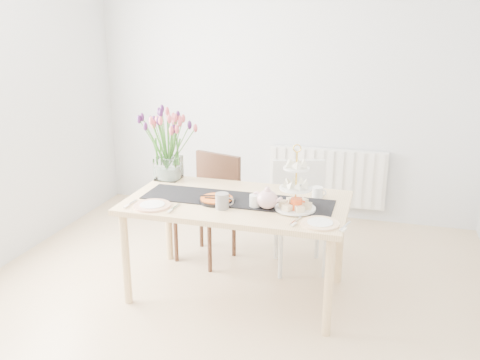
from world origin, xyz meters
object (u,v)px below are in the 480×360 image
(dining_table, at_px, (237,210))
(cake_stand, at_px, (296,194))
(tart_tin, at_px, (217,200))
(mug_orange, at_px, (296,205))
(mug_grey, at_px, (222,201))
(plate_right, at_px, (320,223))
(radiator, at_px, (327,177))
(chair_white, at_px, (300,207))
(chair_brown, at_px, (211,199))
(mug_white, at_px, (255,201))
(cream_jug, at_px, (317,192))
(tulip_vase, at_px, (167,134))
(plate_left, at_px, (152,206))
(teapot, at_px, (267,199))

(dining_table, relative_size, cake_stand, 3.86)
(tart_tin, height_order, mug_orange, mug_orange)
(mug_grey, xyz_separation_m, plate_right, (0.70, -0.10, -0.05))
(radiator, height_order, chair_white, chair_white)
(radiator, xyz_separation_m, chair_brown, (-0.86, -1.19, 0.08))
(tart_tin, height_order, mug_white, mug_white)
(chair_brown, height_order, cream_jug, chair_brown)
(tart_tin, bearing_deg, chair_white, 54.08)
(tulip_vase, relative_size, cream_jug, 8.57)
(tart_tin, distance_m, plate_right, 0.81)
(tart_tin, height_order, plate_right, tart_tin)
(dining_table, height_order, tulip_vase, tulip_vase)
(mug_white, bearing_deg, tart_tin, 172.15)
(radiator, relative_size, tart_tin, 4.62)
(cake_stand, height_order, mug_white, cake_stand)
(dining_table, relative_size, plate_right, 6.45)
(radiator, height_order, mug_grey, mug_grey)
(tart_tin, bearing_deg, plate_left, -151.76)
(mug_grey, bearing_deg, cake_stand, 2.19)
(dining_table, height_order, mug_white, mug_white)
(cake_stand, bearing_deg, plate_right, -46.24)
(radiator, bearing_deg, cream_jug, -86.36)
(plate_left, bearing_deg, cream_jug, 25.36)
(mug_orange, height_order, plate_left, mug_orange)
(mug_white, bearing_deg, radiator, 79.71)
(radiator, height_order, chair_brown, chair_brown)
(mug_orange, bearing_deg, tart_tin, 136.31)
(plate_right, bearing_deg, tulip_vase, 154.56)
(plate_left, bearing_deg, mug_white, 14.71)
(radiator, bearing_deg, mug_orange, -90.02)
(dining_table, distance_m, mug_grey, 0.24)
(radiator, relative_size, chair_white, 1.35)
(dining_table, relative_size, chair_white, 1.80)
(chair_brown, bearing_deg, teapot, -29.03)
(mug_white, bearing_deg, chair_brown, 129.16)
(tart_tin, height_order, plate_left, tart_tin)
(cream_jug, bearing_deg, mug_grey, -135.98)
(mug_grey, bearing_deg, radiator, 64.74)
(teapot, bearing_deg, plate_left, -147.69)
(cream_jug, bearing_deg, plate_left, -145.50)
(dining_table, distance_m, plate_left, 0.62)
(chair_white, xyz_separation_m, tulip_vase, (-1.05, -0.27, 0.61))
(mug_grey, distance_m, plate_right, 0.70)
(mug_white, height_order, plate_right, mug_white)
(chair_white, height_order, teapot, teapot)
(teapot, bearing_deg, plate_right, -3.39)
(tulip_vase, bearing_deg, teapot, -26.19)
(chair_brown, relative_size, plate_right, 3.66)
(chair_brown, xyz_separation_m, teapot, (0.66, -0.68, 0.29))
(tart_tin, relative_size, mug_white, 2.81)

